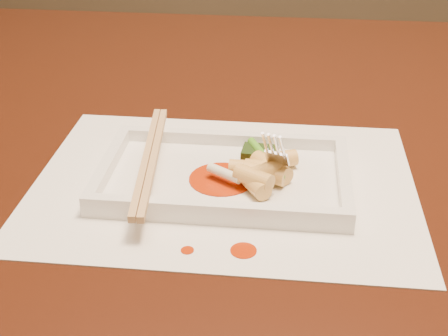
# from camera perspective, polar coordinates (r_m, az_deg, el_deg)

# --- Properties ---
(table) EXTENTS (1.40, 0.90, 0.75)m
(table) POSITION_cam_1_polar(r_m,az_deg,el_deg) (0.86, -0.73, -1.17)
(table) COLOR black
(table) RESTS_ON ground
(placemat) EXTENTS (0.40, 0.30, 0.00)m
(placemat) POSITION_cam_1_polar(r_m,az_deg,el_deg) (0.66, -0.00, -1.41)
(placemat) COLOR white
(placemat) RESTS_ON table
(sauce_splatter_a) EXTENTS (0.02, 0.02, 0.00)m
(sauce_splatter_a) POSITION_cam_1_polar(r_m,az_deg,el_deg) (0.56, 1.80, -7.55)
(sauce_splatter_a) COLOR #B02905
(sauce_splatter_a) RESTS_ON placemat
(sauce_splatter_b) EXTENTS (0.01, 0.01, 0.00)m
(sauce_splatter_b) POSITION_cam_1_polar(r_m,az_deg,el_deg) (0.56, -3.37, -7.52)
(sauce_splatter_b) COLOR #B02905
(sauce_splatter_b) RESTS_ON placemat
(plate_base) EXTENTS (0.26, 0.16, 0.01)m
(plate_base) POSITION_cam_1_polar(r_m,az_deg,el_deg) (0.66, -0.00, -1.06)
(plate_base) COLOR white
(plate_base) RESTS_ON placemat
(plate_rim_far) EXTENTS (0.26, 0.01, 0.01)m
(plate_rim_far) POSITION_cam_1_polar(r_m,az_deg,el_deg) (0.72, 0.64, 2.72)
(plate_rim_far) COLOR white
(plate_rim_far) RESTS_ON plate_base
(plate_rim_near) EXTENTS (0.26, 0.01, 0.01)m
(plate_rim_near) POSITION_cam_1_polar(r_m,az_deg,el_deg) (0.59, -0.78, -3.82)
(plate_rim_near) COLOR white
(plate_rim_near) RESTS_ON plate_base
(plate_rim_left) EXTENTS (0.01, 0.14, 0.01)m
(plate_rim_left) POSITION_cam_1_polar(r_m,az_deg,el_deg) (0.67, -10.54, 0.34)
(plate_rim_left) COLOR white
(plate_rim_left) RESTS_ON plate_base
(plate_rim_right) EXTENTS (0.01, 0.14, 0.01)m
(plate_rim_right) POSITION_cam_1_polar(r_m,az_deg,el_deg) (0.65, 10.91, -0.81)
(plate_rim_right) COLOR white
(plate_rim_right) RESTS_ON plate_base
(veg_piece) EXTENTS (0.04, 0.03, 0.01)m
(veg_piece) POSITION_cam_1_polar(r_m,az_deg,el_deg) (0.68, 3.28, 1.32)
(veg_piece) COLOR black
(veg_piece) RESTS_ON plate_base
(scallion_white) EXTENTS (0.04, 0.03, 0.01)m
(scallion_white) POSITION_cam_1_polar(r_m,az_deg,el_deg) (0.64, 0.04, -0.48)
(scallion_white) COLOR #EAEACC
(scallion_white) RESTS_ON plate_base
(scallion_green) EXTENTS (0.04, 0.08, 0.01)m
(scallion_green) POSITION_cam_1_polar(r_m,az_deg,el_deg) (0.66, 3.80, 0.89)
(scallion_green) COLOR #3C8C16
(scallion_green) RESTS_ON plate_base
(chopstick_a) EXTENTS (0.03, 0.23, 0.01)m
(chopstick_a) POSITION_cam_1_polar(r_m,az_deg,el_deg) (0.66, -7.11, 0.95)
(chopstick_a) COLOR tan
(chopstick_a) RESTS_ON plate_rim_near
(chopstick_b) EXTENTS (0.03, 0.23, 0.01)m
(chopstick_b) POSITION_cam_1_polar(r_m,az_deg,el_deg) (0.66, -6.43, 0.91)
(chopstick_b) COLOR tan
(chopstick_b) RESTS_ON plate_rim_near
(fork) EXTENTS (0.09, 0.10, 0.14)m
(fork) POSITION_cam_1_polar(r_m,az_deg,el_deg) (0.63, 6.51, 5.49)
(fork) COLOR silver
(fork) RESTS_ON plate_base
(sauce_blob_0) EXTENTS (0.07, 0.07, 0.00)m
(sauce_blob_0) POSITION_cam_1_polar(r_m,az_deg,el_deg) (0.65, -0.22, -1.01)
(sauce_blob_0) COLOR #B02905
(sauce_blob_0) RESTS_ON plate_base
(rice_cake_0) EXTENTS (0.04, 0.02, 0.02)m
(rice_cake_0) POSITION_cam_1_polar(r_m,az_deg,el_deg) (0.65, 3.74, -0.06)
(rice_cake_0) COLOR #EDCB6F
(rice_cake_0) RESTS_ON plate_base
(rice_cake_1) EXTENTS (0.05, 0.03, 0.02)m
(rice_cake_1) POSITION_cam_1_polar(r_m,az_deg,el_deg) (0.67, 4.92, 0.75)
(rice_cake_1) COLOR #EDCB6F
(rice_cake_1) RESTS_ON plate_base
(rice_cake_2) EXTENTS (0.04, 0.04, 0.02)m
(rice_cake_2) POSITION_cam_1_polar(r_m,az_deg,el_deg) (0.62, 2.74, -0.90)
(rice_cake_2) COLOR #EDCB6F
(rice_cake_2) RESTS_ON plate_base
(rice_cake_3) EXTENTS (0.04, 0.02, 0.02)m
(rice_cake_3) POSITION_cam_1_polar(r_m,az_deg,el_deg) (0.65, 2.33, -0.04)
(rice_cake_3) COLOR #EDCB6F
(rice_cake_3) RESTS_ON plate_base
(rice_cake_4) EXTENTS (0.05, 0.03, 0.02)m
(rice_cake_4) POSITION_cam_1_polar(r_m,az_deg,el_deg) (0.64, 3.67, -0.50)
(rice_cake_4) COLOR #EDCB6F
(rice_cake_4) RESTS_ON plate_base
(rice_cake_5) EXTENTS (0.04, 0.04, 0.02)m
(rice_cake_5) POSITION_cam_1_polar(r_m,az_deg,el_deg) (0.63, 3.90, -0.29)
(rice_cake_5) COLOR #EDCB6F
(rice_cake_5) RESTS_ON plate_base
(rice_cake_6) EXTENTS (0.04, 0.05, 0.02)m
(rice_cake_6) POSITION_cam_1_polar(r_m,az_deg,el_deg) (0.62, 2.71, -1.33)
(rice_cake_6) COLOR #EDCB6F
(rice_cake_6) RESTS_ON plate_base
(rice_cake_7) EXTENTS (0.05, 0.05, 0.02)m
(rice_cake_7) POSITION_cam_1_polar(r_m,az_deg,el_deg) (0.65, 4.33, 0.03)
(rice_cake_7) COLOR #EDCB6F
(rice_cake_7) RESTS_ON plate_base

